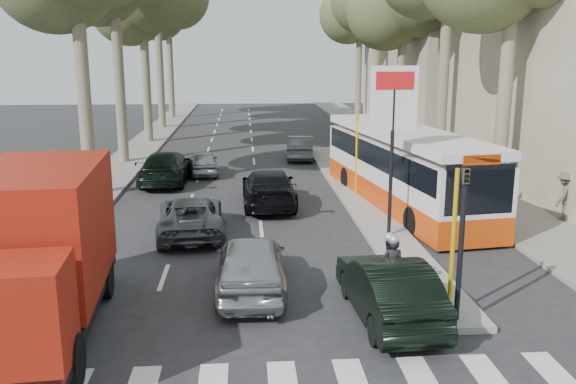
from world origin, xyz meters
name	(u,v)px	position (x,y,z in m)	size (l,w,h in m)	color
ground	(306,302)	(0.00, 0.00, 0.00)	(120.00, 120.00, 0.00)	#28282B
sidewalk_right	(398,145)	(8.60, 25.00, 0.06)	(3.20, 70.00, 0.12)	gray
median_left	(148,141)	(-8.00, 28.00, 0.06)	(2.40, 64.00, 0.12)	gray
traffic_island	(356,195)	(3.25, 11.00, 0.08)	(1.50, 26.00, 0.16)	gray
building_far	(460,26)	(15.50, 34.00, 8.00)	(11.00, 20.00, 16.00)	#B7A88E
billboard	(393,127)	(3.25, 5.00, 3.70)	(1.50, 12.10, 5.60)	yellow
traffic_light_island	(463,219)	(3.25, -1.50, 2.49)	(0.16, 0.41, 3.60)	black
tree_r_e	(362,2)	(9.23, 42.11, 10.38)	(7.40, 7.20, 14.10)	#6B604C
silver_hatchback	(251,264)	(-1.33, 0.83, 0.74)	(1.76, 4.37, 1.49)	#A6A9AE
dark_hatchback	(388,288)	(1.80, -1.00, 0.72)	(1.53, 4.39, 1.45)	black
queue_car_a	(191,216)	(-3.26, 6.00, 0.65)	(2.14, 4.65, 1.29)	#515359
queue_car_b	(269,188)	(-0.50, 9.78, 0.74)	(2.06, 5.08, 1.47)	black
queue_car_c	(203,163)	(-3.50, 16.41, 0.60)	(1.42, 3.54, 1.21)	gray
queue_car_d	(301,147)	(1.80, 20.62, 0.67)	(1.43, 4.09, 1.35)	#4F5257
queue_car_e	(167,167)	(-5.09, 14.48, 0.75)	(2.10, 5.16, 1.50)	black
red_truck	(35,250)	(-5.95, -1.15, 1.88)	(3.00, 6.83, 3.55)	black
city_bus	(403,165)	(4.80, 9.35, 1.64)	(4.19, 12.09, 3.12)	#D4410B
motorcycle	(390,267)	(2.16, 0.31, 0.75)	(0.72, 1.95, 1.65)	black
pedestrian_near	(479,193)	(7.20, 7.50, 0.93)	(0.94, 0.46, 1.61)	#382E46
pedestrian_far	(565,196)	(10.00, 6.57, 0.99)	(1.12, 0.50, 1.74)	brown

